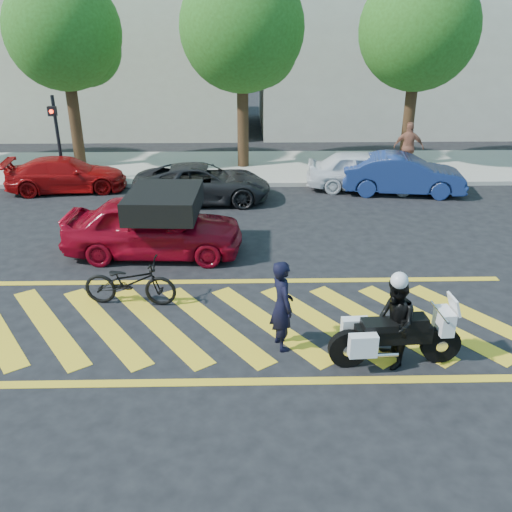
{
  "coord_description": "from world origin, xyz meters",
  "views": [
    {
      "loc": [
        0.04,
        -9.41,
        5.68
      ],
      "look_at": [
        0.27,
        0.99,
        1.05
      ],
      "focal_mm": 38.0,
      "sensor_mm": 36.0,
      "label": 1
    }
  ],
  "objects_px": {
    "parked_mid_right": "(364,171)",
    "bicycle": "(130,282)",
    "officer_bike": "(282,305)",
    "police_motorcycle": "(394,336)",
    "officer_moto": "(394,323)",
    "parked_left": "(66,174)",
    "parked_mid_left": "(203,183)",
    "parked_right": "(403,174)",
    "red_convertible": "(154,226)"
  },
  "relations": [
    {
      "from": "officer_bike",
      "to": "parked_left",
      "type": "distance_m",
      "value": 12.17
    },
    {
      "from": "officer_bike",
      "to": "bicycle",
      "type": "xyz_separation_m",
      "value": [
        -3.11,
        1.71,
        -0.35
      ]
    },
    {
      "from": "parked_right",
      "to": "officer_bike",
      "type": "bearing_deg",
      "value": 160.87
    },
    {
      "from": "officer_moto",
      "to": "parked_left",
      "type": "bearing_deg",
      "value": -143.89
    },
    {
      "from": "parked_mid_left",
      "to": "parked_right",
      "type": "xyz_separation_m",
      "value": [
        6.85,
        0.72,
        0.06
      ]
    },
    {
      "from": "bicycle",
      "to": "parked_right",
      "type": "bearing_deg",
      "value": -40.06
    },
    {
      "from": "parked_mid_right",
      "to": "parked_right",
      "type": "height_order",
      "value": "parked_mid_right"
    },
    {
      "from": "police_motorcycle",
      "to": "red_convertible",
      "type": "bearing_deg",
      "value": 131.16
    },
    {
      "from": "officer_bike",
      "to": "police_motorcycle",
      "type": "height_order",
      "value": "officer_bike"
    },
    {
      "from": "officer_bike",
      "to": "parked_mid_right",
      "type": "xyz_separation_m",
      "value": [
        3.55,
        9.94,
        -0.19
      ]
    },
    {
      "from": "parked_mid_left",
      "to": "police_motorcycle",
      "type": "bearing_deg",
      "value": -159.49
    },
    {
      "from": "parked_mid_right",
      "to": "bicycle",
      "type": "bearing_deg",
      "value": 147.69
    },
    {
      "from": "parked_mid_left",
      "to": "parked_mid_right",
      "type": "relative_size",
      "value": 1.12
    },
    {
      "from": "police_motorcycle",
      "to": "officer_moto",
      "type": "distance_m",
      "value": 0.26
    },
    {
      "from": "parked_mid_left",
      "to": "officer_bike",
      "type": "bearing_deg",
      "value": -169.32
    },
    {
      "from": "bicycle",
      "to": "parked_mid_left",
      "type": "bearing_deg",
      "value": -3.05
    },
    {
      "from": "officer_bike",
      "to": "parked_mid_left",
      "type": "bearing_deg",
      "value": -4.13
    },
    {
      "from": "officer_moto",
      "to": "parked_mid_right",
      "type": "distance_m",
      "value": 10.67
    },
    {
      "from": "officer_bike",
      "to": "police_motorcycle",
      "type": "xyz_separation_m",
      "value": [
        1.92,
        -0.6,
        -0.3
      ]
    },
    {
      "from": "police_motorcycle",
      "to": "parked_mid_right",
      "type": "distance_m",
      "value": 10.67
    },
    {
      "from": "police_motorcycle",
      "to": "parked_right",
      "type": "height_order",
      "value": "parked_right"
    },
    {
      "from": "parked_left",
      "to": "officer_bike",
      "type": "bearing_deg",
      "value": -152.59
    },
    {
      "from": "police_motorcycle",
      "to": "parked_mid_right",
      "type": "xyz_separation_m",
      "value": [
        1.63,
        10.54,
        0.12
      ]
    },
    {
      "from": "parked_mid_right",
      "to": "parked_right",
      "type": "bearing_deg",
      "value": -104.61
    },
    {
      "from": "red_convertible",
      "to": "parked_right",
      "type": "bearing_deg",
      "value": -54.12
    },
    {
      "from": "red_convertible",
      "to": "officer_moto",
      "type": "bearing_deg",
      "value": -132.66
    },
    {
      "from": "bicycle",
      "to": "parked_left",
      "type": "relative_size",
      "value": 0.48
    },
    {
      "from": "police_motorcycle",
      "to": "parked_mid_left",
      "type": "height_order",
      "value": "parked_mid_left"
    },
    {
      "from": "red_convertible",
      "to": "parked_left",
      "type": "distance_m",
      "value": 6.88
    },
    {
      "from": "officer_moto",
      "to": "parked_mid_right",
      "type": "relative_size",
      "value": 0.41
    },
    {
      "from": "parked_right",
      "to": "police_motorcycle",
      "type": "bearing_deg",
      "value": 171.79
    },
    {
      "from": "bicycle",
      "to": "parked_mid_left",
      "type": "relative_size",
      "value": 0.44
    },
    {
      "from": "officer_bike",
      "to": "officer_moto",
      "type": "relative_size",
      "value": 1.05
    },
    {
      "from": "parked_left",
      "to": "parked_right",
      "type": "relative_size",
      "value": 0.99
    },
    {
      "from": "parked_mid_right",
      "to": "parked_left",
      "type": "bearing_deg",
      "value": 96.27
    },
    {
      "from": "parked_left",
      "to": "parked_mid_left",
      "type": "xyz_separation_m",
      "value": [
        4.86,
        -1.28,
        0.03
      ]
    },
    {
      "from": "parked_mid_left",
      "to": "parked_right",
      "type": "height_order",
      "value": "parked_right"
    },
    {
      "from": "officer_bike",
      "to": "parked_left",
      "type": "bearing_deg",
      "value": 17.24
    },
    {
      "from": "bicycle",
      "to": "officer_bike",
      "type": "bearing_deg",
      "value": -113.29
    },
    {
      "from": "bicycle",
      "to": "parked_mid_left",
      "type": "distance_m",
      "value": 7.1
    },
    {
      "from": "parked_mid_left",
      "to": "officer_moto",
      "type": "bearing_deg",
      "value": -159.56
    },
    {
      "from": "bicycle",
      "to": "parked_left",
      "type": "bearing_deg",
      "value": 30.09
    },
    {
      "from": "officer_moto",
      "to": "parked_right",
      "type": "distance_m",
      "value": 10.46
    },
    {
      "from": "officer_moto",
      "to": "parked_left",
      "type": "xyz_separation_m",
      "value": [
        -8.81,
        10.61,
        -0.24
      ]
    },
    {
      "from": "bicycle",
      "to": "parked_mid_right",
      "type": "height_order",
      "value": "parked_mid_right"
    },
    {
      "from": "police_motorcycle",
      "to": "parked_mid_left",
      "type": "relative_size",
      "value": 0.53
    },
    {
      "from": "red_convertible",
      "to": "parked_left",
      "type": "height_order",
      "value": "red_convertible"
    },
    {
      "from": "bicycle",
      "to": "police_motorcycle",
      "type": "height_order",
      "value": "police_motorcycle"
    },
    {
      "from": "officer_moto",
      "to": "parked_mid_left",
      "type": "height_order",
      "value": "officer_moto"
    },
    {
      "from": "officer_bike",
      "to": "parked_mid_left",
      "type": "height_order",
      "value": "officer_bike"
    }
  ]
}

